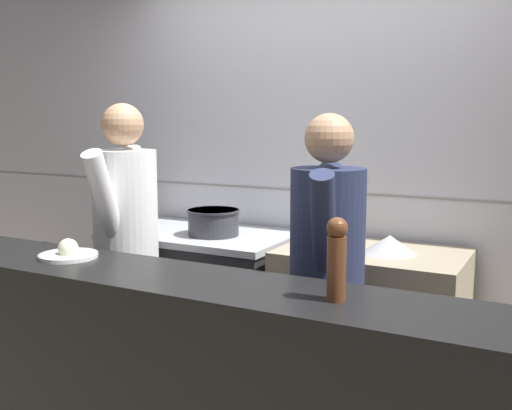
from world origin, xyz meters
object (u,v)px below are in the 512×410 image
Objects in this scene: mixing_bowl_steel at (390,244)px; pepper_mill at (337,257)px; oven_range at (202,302)px; chef_head_cook at (126,244)px; stock_pot at (213,221)px; plated_dish_main at (68,253)px; chef_sous at (327,277)px.

pepper_mill reaches higher than mixing_bowl_steel.
pepper_mill is at bearing -42.32° from oven_range.
pepper_mill is 0.17× the size of chef_head_cook.
chef_head_cook reaches higher than stock_pot.
plated_dish_main is at bearing -86.19° from oven_range.
oven_range is 4.49× the size of plated_dish_main.
chef_head_cook reaches higher than mixing_bowl_steel.
pepper_mill is at bearing -1.80° from plated_dish_main.
chef_sous is (-0.26, 0.58, -0.24)m from pepper_mill.
pepper_mill is (1.34, -1.22, 0.69)m from oven_range.
chef_head_cook is (-0.07, -0.62, 0.48)m from oven_range.
mixing_bowl_steel is 1.61m from plated_dish_main.
stock_pot is at bearing 87.54° from plated_dish_main.
chef_sous is at bearing -100.16° from mixing_bowl_steel.
pepper_mill is at bearing -43.81° from stock_pot.
plated_dish_main is (0.08, -1.18, 0.56)m from oven_range.
plated_dish_main reaches higher than mixing_bowl_steel.
oven_range is 0.71× the size of chef_sous.
stock_pot is 1.69m from pepper_mill.
chef_sous is (0.96, -0.59, -0.08)m from stock_pot.
oven_range is 0.55m from stock_pot.
oven_range is at bearing 155.96° from stock_pot.
chef_sous is at bearing -30.64° from oven_range.
stock_pot is (0.13, -0.06, 0.53)m from oven_range.
chef_sous reaches higher than stock_pot.
oven_range is 1.31m from plated_dish_main.
chef_head_cook reaches higher than plated_dish_main.
plated_dish_main is at bearing -168.10° from chef_sous.
mixing_bowl_steel reaches higher than oven_range.
stock_pot is 0.60m from chef_head_cook.
oven_range is 4.03× the size of mixing_bowl_steel.
stock_pot is 0.19× the size of chef_head_cook.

